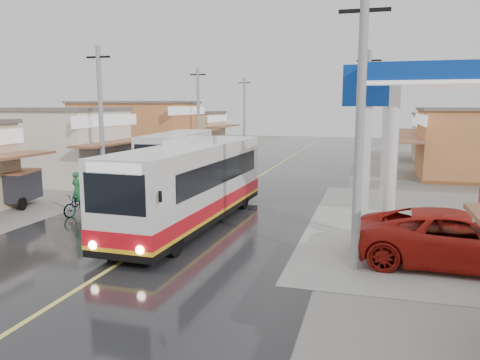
# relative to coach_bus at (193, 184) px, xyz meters

# --- Properties ---
(ground) EXTENTS (120.00, 120.00, 0.00)m
(ground) POSITION_rel_coach_bus_xyz_m (-0.46, -3.63, -1.71)
(ground) COLOR slate
(ground) RESTS_ON ground
(road) EXTENTS (12.00, 90.00, 0.02)m
(road) POSITION_rel_coach_bus_xyz_m (-0.46, 11.37, -1.70)
(road) COLOR black
(road) RESTS_ON ground
(centre_line) EXTENTS (0.15, 90.00, 0.01)m
(centre_line) POSITION_rel_coach_bus_xyz_m (-0.46, 11.37, -1.69)
(centre_line) COLOR #D8CC4C
(centre_line) RESTS_ON road
(shopfronts_left) EXTENTS (11.00, 44.00, 5.20)m
(shopfronts_left) POSITION_rel_coach_bus_xyz_m (-13.46, 14.37, -1.71)
(shopfronts_left) COLOR tan
(shopfronts_left) RESTS_ON ground
(utility_poles_left) EXTENTS (1.60, 50.00, 8.00)m
(utility_poles_left) POSITION_rel_coach_bus_xyz_m (-7.46, 12.37, -1.71)
(utility_poles_left) COLOR gray
(utility_poles_left) RESTS_ON ground
(utility_poles_right) EXTENTS (1.60, 36.00, 8.00)m
(utility_poles_right) POSITION_rel_coach_bus_xyz_m (6.54, 11.37, -1.71)
(utility_poles_right) COLOR gray
(utility_poles_right) RESTS_ON ground
(coach_bus) EXTENTS (2.93, 11.43, 3.54)m
(coach_bus) POSITION_rel_coach_bus_xyz_m (0.00, 0.00, 0.00)
(coach_bus) COLOR silver
(coach_bus) RESTS_ON road
(second_bus) EXTENTS (3.54, 9.47, 3.07)m
(second_bus) POSITION_rel_coach_bus_xyz_m (-5.14, 10.39, -0.06)
(second_bus) COLOR silver
(second_bus) RESTS_ON road
(jeepney) EXTENTS (6.22, 3.07, 1.70)m
(jeepney) POSITION_rel_coach_bus_xyz_m (9.54, -2.52, -0.86)
(jeepney) COLOR #A21810
(jeepney) RESTS_ON ground
(cyclist) EXTENTS (1.10, 1.96, 2.00)m
(cyclist) POSITION_rel_coach_bus_xyz_m (-5.44, 0.19, -1.05)
(cyclist) COLOR black
(cyclist) RESTS_ON ground
(tricycle_near) EXTENTS (1.93, 2.34, 1.73)m
(tricycle_near) POSITION_rel_coach_bus_xyz_m (-9.46, 1.10, -0.72)
(tricycle_near) COLOR #26262D
(tricycle_near) RESTS_ON ground
(tricycle_far) EXTENTS (2.08, 2.39, 1.70)m
(tricycle_far) POSITION_rel_coach_bus_xyz_m (-9.36, 10.32, -0.74)
(tricycle_far) COLOR #26262D
(tricycle_far) RESTS_ON ground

